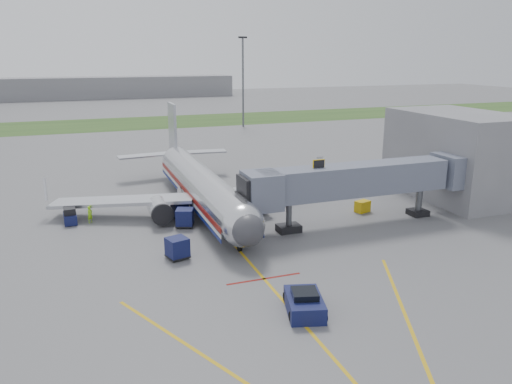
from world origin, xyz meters
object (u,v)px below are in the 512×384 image
object	(u,v)px
baggage_tug	(70,216)
ramp_worker	(90,214)
belt_loader	(181,207)
pushback_tug	(304,303)
airliner	(202,185)

from	to	relation	value
baggage_tug	ramp_worker	distance (m)	1.99
baggage_tug	belt_loader	world-z (taller)	belt_loader
pushback_tug	belt_loader	distance (m)	24.71
airliner	belt_loader	world-z (taller)	airliner
baggage_tug	belt_loader	distance (m)	11.32
pushback_tug	ramp_worker	distance (m)	27.15
pushback_tug	belt_loader	bearing A→B (deg)	97.40
belt_loader	ramp_worker	size ratio (longest dim) A/B	2.64
baggage_tug	belt_loader	bearing A→B (deg)	-0.45
ramp_worker	airliner	bearing A→B (deg)	-38.79
pushback_tug	belt_loader	size ratio (longest dim) A/B	0.92
ramp_worker	baggage_tug	bearing A→B (deg)	121.57
airliner	pushback_tug	bearing A→B (deg)	-88.41
ramp_worker	belt_loader	bearing A→B (deg)	-40.32
baggage_tug	airliner	bearing A→B (deg)	1.44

